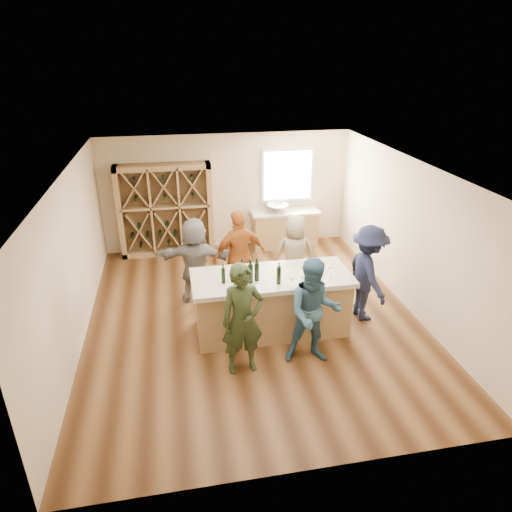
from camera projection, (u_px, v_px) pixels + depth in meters
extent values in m
cube|color=brown|center=(253.00, 319.00, 8.59)|extent=(6.00, 7.00, 0.10)
cube|color=white|center=(252.00, 166.00, 7.38)|extent=(6.00, 7.00, 0.10)
cube|color=beige|center=(227.00, 191.00, 11.16)|extent=(6.00, 0.10, 2.80)
cube|color=beige|center=(312.00, 380.00, 4.81)|extent=(6.00, 0.10, 2.80)
cube|color=beige|center=(70.00, 262.00, 7.47)|extent=(0.10, 7.00, 2.80)
cube|color=beige|center=(413.00, 236.00, 8.50)|extent=(0.10, 7.00, 2.80)
cube|color=white|center=(287.00, 175.00, 11.19)|extent=(1.30, 0.06, 1.30)
cube|color=white|center=(288.00, 175.00, 11.16)|extent=(1.18, 0.01, 1.18)
cube|color=#977548|center=(166.00, 210.00, 10.78)|extent=(2.20, 0.45, 2.20)
cube|color=#977548|center=(285.00, 229.00, 11.49)|extent=(1.60, 0.58, 0.86)
cube|color=beige|center=(285.00, 212.00, 11.29)|extent=(1.70, 0.62, 0.06)
imported|color=silver|center=(277.00, 208.00, 11.21)|extent=(0.54, 0.54, 0.19)
cylinder|color=silver|center=(276.00, 203.00, 11.35)|extent=(0.02, 0.02, 0.30)
cube|color=#977548|center=(271.00, 305.00, 7.97)|extent=(2.60, 1.00, 1.00)
cube|color=beige|center=(272.00, 278.00, 7.74)|extent=(2.72, 1.12, 0.08)
cylinder|color=black|center=(223.00, 276.00, 7.43)|extent=(0.09, 0.09, 0.26)
cylinder|color=black|center=(236.00, 277.00, 7.35)|extent=(0.09, 0.09, 0.29)
cylinder|color=black|center=(242.00, 272.00, 7.51)|extent=(0.09, 0.09, 0.31)
cylinder|color=black|center=(250.00, 274.00, 7.42)|extent=(0.10, 0.10, 0.34)
cylinder|color=black|center=(257.00, 272.00, 7.50)|extent=(0.09, 0.09, 0.32)
cone|color=white|center=(291.00, 283.00, 7.29)|extent=(0.09, 0.09, 0.18)
cone|color=white|center=(323.00, 280.00, 7.40)|extent=(0.09, 0.09, 0.18)
cone|color=white|center=(303.00, 273.00, 7.62)|extent=(0.08, 0.08, 0.19)
cone|color=white|center=(331.00, 273.00, 7.59)|extent=(0.10, 0.10, 0.20)
cube|color=white|center=(256.00, 289.00, 7.30)|extent=(0.30, 0.34, 0.00)
cube|color=white|center=(291.00, 284.00, 7.45)|extent=(0.27, 0.32, 0.00)
cube|color=white|center=(327.00, 281.00, 7.54)|extent=(0.33, 0.39, 0.00)
imported|color=#263319|center=(243.00, 320.00, 6.81)|extent=(0.71, 0.55, 1.80)
imported|color=#335972|center=(314.00, 312.00, 7.02)|extent=(0.92, 0.60, 1.78)
imported|color=#191E38|center=(368.00, 273.00, 8.20)|extent=(0.60, 1.19, 1.80)
imported|color=#994C19|center=(240.00, 256.00, 8.87)|extent=(1.17, 0.79, 1.83)
imported|color=gray|center=(295.00, 255.00, 9.09)|extent=(0.90, 0.68, 1.66)
imported|color=slate|center=(195.00, 261.00, 8.79)|extent=(1.68, 0.87, 1.72)
cylinder|color=black|center=(279.00, 275.00, 7.40)|extent=(0.07, 0.07, 0.30)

